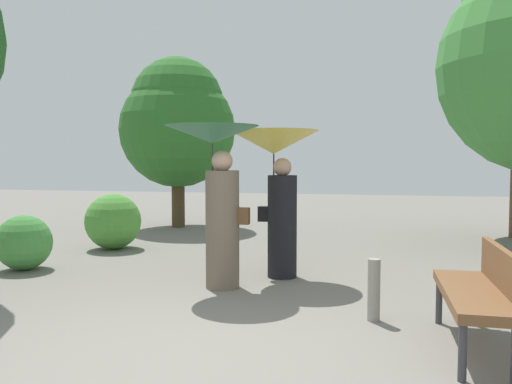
# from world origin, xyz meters

# --- Properties ---
(ground_plane) EXTENTS (40.00, 40.00, 0.00)m
(ground_plane) POSITION_xyz_m (0.00, 0.00, 0.00)
(ground_plane) COLOR slate
(person_left) EXTENTS (1.13, 1.13, 1.96)m
(person_left) POSITION_xyz_m (-0.36, 2.12, 1.33)
(person_left) COLOR #6B5B4C
(person_left) RESTS_ON ground
(person_right) EXTENTS (1.18, 1.18, 1.94)m
(person_right) POSITION_xyz_m (0.22, 2.86, 1.43)
(person_right) COLOR black
(person_right) RESTS_ON ground
(park_bench) EXTENTS (0.50, 1.50, 0.83)m
(park_bench) POSITION_xyz_m (2.35, 0.57, 0.51)
(park_bench) COLOR #38383D
(park_bench) RESTS_ON ground
(tree_near_left) EXTENTS (2.64, 2.64, 3.90)m
(tree_near_left) POSITION_xyz_m (-2.95, 7.44, 2.44)
(tree_near_left) COLOR #4C3823
(tree_near_left) RESTS_ON ground
(bush_path_left) EXTENTS (0.78, 0.78, 0.78)m
(bush_path_left) POSITION_xyz_m (-3.33, 2.49, 0.39)
(bush_path_left) COLOR #428C3D
(bush_path_left) RESTS_ON ground
(bush_path_right) EXTENTS (0.97, 0.97, 0.97)m
(bush_path_right) POSITION_xyz_m (-2.95, 4.36, 0.48)
(bush_path_right) COLOR #4C9338
(bush_path_right) RESTS_ON ground
(path_marker_post) EXTENTS (0.12, 0.12, 0.60)m
(path_marker_post) POSITION_xyz_m (1.49, 1.19, 0.30)
(path_marker_post) COLOR gray
(path_marker_post) RESTS_ON ground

